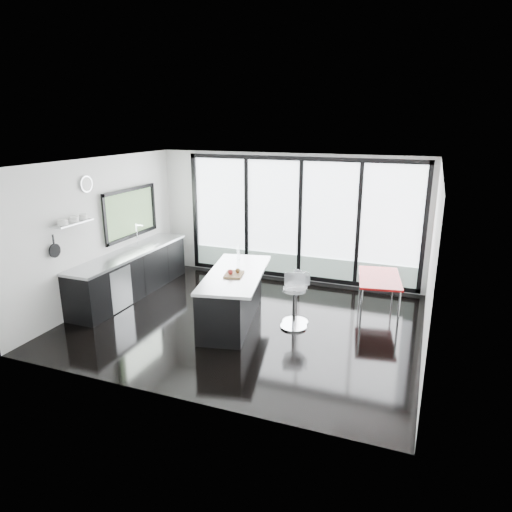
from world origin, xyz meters
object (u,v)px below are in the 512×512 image
at_px(red_table, 378,294).
at_px(bar_stool_near, 294,308).
at_px(island, 232,296).
at_px(bar_stool_far, 296,304).

bearing_deg(red_table, bar_stool_near, -136.16).
height_order(island, bar_stool_near, island).
xyz_separation_m(bar_stool_near, bar_stool_far, (-0.03, 0.19, -0.00)).
bearing_deg(bar_stool_far, red_table, 60.25).
bearing_deg(island, bar_stool_near, 5.47).
relative_size(island, bar_stool_near, 3.24).
height_order(bar_stool_near, red_table, bar_stool_near).
relative_size(island, bar_stool_far, 3.29).
distance_m(bar_stool_near, red_table, 1.76).
xyz_separation_m(island, bar_stool_near, (1.12, 0.11, -0.10)).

